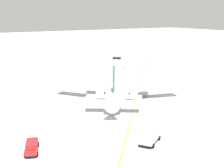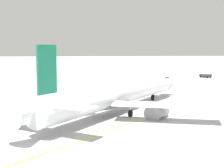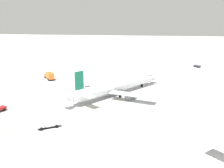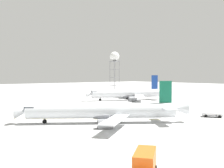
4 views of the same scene
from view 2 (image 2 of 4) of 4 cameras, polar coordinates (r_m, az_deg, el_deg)
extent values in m
plane|color=#B2B2B2|center=(53.78, -2.61, -4.81)|extent=(600.00, 600.00, 0.00)
cylinder|color=silver|center=(52.90, 0.90, -1.55)|extent=(24.98, 32.60, 3.81)
cone|color=silver|center=(70.83, 8.78, 0.41)|extent=(4.69, 4.55, 3.62)
cone|color=silver|center=(36.79, -14.71, -4.82)|extent=(4.96, 5.14, 3.24)
cube|color=black|center=(68.71, 8.13, 0.95)|extent=(4.03, 3.84, 0.70)
ellipsoid|color=slate|center=(51.45, -0.12, -2.95)|extent=(10.66, 12.94, 2.09)
cube|color=#146B4C|center=(38.93, -11.02, 2.45)|extent=(2.07, 2.74, 5.63)
cube|color=silver|center=(41.74, -14.51, -2.85)|extent=(5.93, 5.29, 0.20)
cube|color=silver|center=(37.23, -6.83, -3.79)|extent=(5.93, 5.29, 0.20)
cube|color=silver|center=(55.83, -8.85, -1.89)|extent=(11.17, 13.98, 0.28)
cube|color=silver|center=(46.61, 9.18, -3.55)|extent=(15.05, 7.40, 0.28)
cylinder|color=gray|center=(56.36, -5.76, -3.35)|extent=(4.11, 4.31, 2.57)
cylinder|color=black|center=(57.79, -4.72, -3.10)|extent=(1.86, 1.40, 2.19)
cylinder|color=gray|center=(49.57, 7.62, -4.73)|extent=(4.11, 4.31, 2.57)
cylinder|color=black|center=(51.19, 8.38, -4.38)|extent=(1.86, 1.40, 2.19)
cylinder|color=#9EA0A5|center=(65.79, 6.95, -1.45)|extent=(0.20, 0.20, 1.92)
cylinder|color=black|center=(65.93, 6.94, -2.27)|extent=(0.89, 1.07, 1.10)
cylinder|color=#9EA0A5|center=(53.26, -3.20, -3.27)|extent=(0.20, 0.20, 1.92)
cylinder|color=black|center=(53.43, -3.20, -4.28)|extent=(0.89, 1.07, 1.10)
cylinder|color=#9EA0A5|center=(49.99, 3.16, -3.91)|extent=(0.20, 0.20, 1.92)
cylinder|color=black|center=(50.17, 3.15, -4.99)|extent=(0.89, 1.07, 1.10)
cube|color=#232326|center=(116.82, 15.60, 1.26)|extent=(3.33, 4.12, 0.20)
cube|color=#2D333D|center=(115.96, 16.15, 1.43)|extent=(2.10, 1.92, 0.70)
cube|color=black|center=(115.67, 16.35, 1.46)|extent=(1.28, 0.84, 0.39)
cube|color=#2D333D|center=(117.20, 15.34, 1.48)|extent=(2.82, 3.08, 0.60)
cylinder|color=black|center=(116.71, 16.40, 1.18)|extent=(0.58, 0.69, 0.64)
cylinder|color=black|center=(115.31, 15.89, 1.13)|extent=(0.58, 0.69, 0.64)
cylinder|color=black|center=(118.27, 15.36, 1.28)|extent=(0.58, 0.69, 0.64)
cylinder|color=black|center=(116.89, 14.85, 1.23)|extent=(0.58, 0.69, 0.64)
cube|color=yellow|center=(48.77, 4.96, -5.99)|extent=(115.88, 135.48, 0.01)
camera|label=1|loc=(43.79, -120.44, 11.79)|focal=49.43mm
camera|label=3|loc=(40.97, 148.63, 17.08)|focal=41.28mm
camera|label=4|loc=(103.45, -32.90, 6.40)|focal=42.25mm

